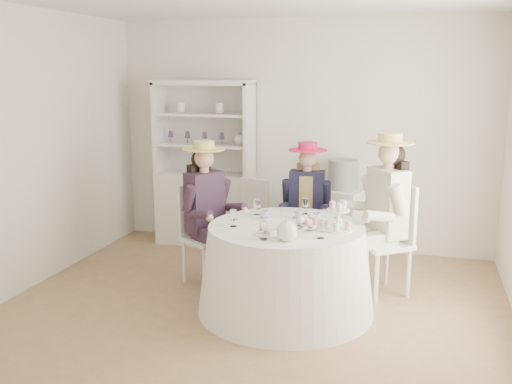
# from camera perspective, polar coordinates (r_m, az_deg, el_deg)

# --- Properties ---
(ground) EXTENTS (4.50, 4.50, 0.00)m
(ground) POSITION_cam_1_polar(r_m,az_deg,el_deg) (5.27, -0.31, -11.47)
(ground) COLOR #8E6A47
(ground) RESTS_ON ground
(wall_back) EXTENTS (4.50, 0.00, 4.50)m
(wall_back) POSITION_cam_1_polar(r_m,az_deg,el_deg) (6.81, 4.48, 5.68)
(wall_back) COLOR white
(wall_back) RESTS_ON ground
(wall_front) EXTENTS (4.50, 0.00, 4.50)m
(wall_front) POSITION_cam_1_polar(r_m,az_deg,el_deg) (3.06, -11.05, -2.39)
(wall_front) COLOR white
(wall_front) RESTS_ON ground
(wall_left) EXTENTS (0.00, 4.50, 4.50)m
(wall_left) POSITION_cam_1_polar(r_m,az_deg,el_deg) (5.93, -21.73, 3.91)
(wall_left) COLOR white
(wall_left) RESTS_ON ground
(tea_table) EXTENTS (1.56, 1.56, 0.78)m
(tea_table) POSITION_cam_1_polar(r_m,az_deg,el_deg) (5.09, 2.99, -7.65)
(tea_table) COLOR white
(tea_table) RESTS_ON ground
(hutch) EXTENTS (1.20, 0.49, 1.99)m
(hutch) POSITION_cam_1_polar(r_m,az_deg,el_deg) (7.00, -5.01, 0.53)
(hutch) COLOR silver
(hutch) RESTS_ON ground
(side_table) EXTENTS (0.64, 0.64, 0.78)m
(side_table) POSITION_cam_1_polar(r_m,az_deg,el_deg) (6.65, 8.54, -2.98)
(side_table) COLOR silver
(side_table) RESTS_ON ground
(hatbox) EXTENTS (0.43, 0.43, 0.33)m
(hatbox) POSITION_cam_1_polar(r_m,az_deg,el_deg) (6.53, 8.70, 1.75)
(hatbox) COLOR black
(hatbox) RESTS_ON side_table
(guest_left) EXTENTS (0.62, 0.57, 1.44)m
(guest_left) POSITION_cam_1_polar(r_m,az_deg,el_deg) (5.62, -4.99, -1.26)
(guest_left) COLOR silver
(guest_left) RESTS_ON ground
(guest_mid) EXTENTS (0.51, 0.53, 1.39)m
(guest_mid) POSITION_cam_1_polar(r_m,az_deg,el_deg) (5.93, 5.08, -0.83)
(guest_mid) COLOR silver
(guest_mid) RESTS_ON ground
(guest_right) EXTENTS (0.66, 0.64, 1.55)m
(guest_right) POSITION_cam_1_polar(r_m,az_deg,el_deg) (5.43, 12.73, -1.33)
(guest_right) COLOR silver
(guest_right) RESTS_ON ground
(spare_chair) EXTENTS (0.49, 0.49, 0.94)m
(spare_chair) POSITION_cam_1_polar(r_m,az_deg,el_deg) (6.44, 0.42, -2.33)
(spare_chair) COLOR silver
(spare_chair) RESTS_ON ground
(teacup_a) EXTENTS (0.08, 0.08, 0.06)m
(teacup_a) POSITION_cam_1_polar(r_m,az_deg,el_deg) (5.18, 0.83, -2.34)
(teacup_a) COLOR white
(teacup_a) RESTS_ON tea_table
(teacup_b) EXTENTS (0.09, 0.09, 0.07)m
(teacup_b) POSITION_cam_1_polar(r_m,az_deg,el_deg) (5.21, 4.21, -2.28)
(teacup_b) COLOR white
(teacup_b) RESTS_ON tea_table
(teacup_c) EXTENTS (0.11, 0.11, 0.08)m
(teacup_c) POSITION_cam_1_polar(r_m,az_deg,el_deg) (5.09, 6.01, -2.59)
(teacup_c) COLOR white
(teacup_c) RESTS_ON tea_table
(flower_bowl) EXTENTS (0.29, 0.29, 0.06)m
(flower_bowl) POSITION_cam_1_polar(r_m,az_deg,el_deg) (4.87, 5.42, -3.38)
(flower_bowl) COLOR white
(flower_bowl) RESTS_ON tea_table
(flower_arrangement) EXTENTS (0.17, 0.17, 0.06)m
(flower_arrangement) POSITION_cam_1_polar(r_m,az_deg,el_deg) (4.83, 5.30, -2.87)
(flower_arrangement) COLOR pink
(flower_arrangement) RESTS_ON tea_table
(table_teapot) EXTENTS (0.24, 0.17, 0.18)m
(table_teapot) POSITION_cam_1_polar(r_m,az_deg,el_deg) (4.52, 3.16, -3.94)
(table_teapot) COLOR white
(table_teapot) RESTS_ON tea_table
(sandwich_plate) EXTENTS (0.24, 0.24, 0.05)m
(sandwich_plate) POSITION_cam_1_polar(r_m,az_deg,el_deg) (4.70, 1.30, -4.09)
(sandwich_plate) COLOR white
(sandwich_plate) RESTS_ON tea_table
(cupcake_stand) EXTENTS (0.26, 0.26, 0.24)m
(cupcake_stand) POSITION_cam_1_polar(r_m,az_deg,el_deg) (4.85, 8.19, -2.77)
(cupcake_stand) COLOR white
(cupcake_stand) RESTS_ON tea_table
(stemware_set) EXTENTS (0.94, 0.98, 0.15)m
(stemware_set) POSITION_cam_1_polar(r_m,az_deg,el_deg) (4.95, 3.05, -2.54)
(stemware_set) COLOR white
(stemware_set) RESTS_ON tea_table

